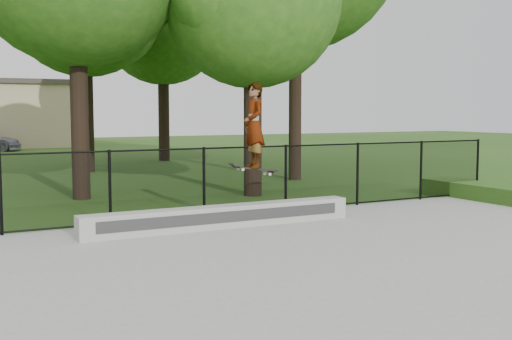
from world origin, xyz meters
name	(u,v)px	position (x,y,z in m)	size (l,w,h in m)	color
ground	(386,289)	(0.00, 0.00, 0.00)	(100.00, 100.00, 0.00)	#2A5016
concrete_slab	(386,286)	(0.00, 0.00, 0.03)	(14.00, 12.00, 0.06)	gray
grind_ledge	(222,217)	(-0.14, 4.70, 0.27)	(5.56, 0.40, 0.43)	#9E9E9A
skater_airborne	(254,127)	(0.55, 4.69, 2.00)	(0.84, 0.65, 1.82)	black
chainlink_fence	(204,183)	(0.00, 5.90, 0.81)	(16.06, 0.06, 1.50)	black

